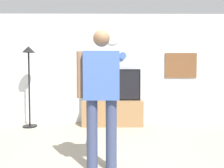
{
  "coord_description": "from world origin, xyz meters",
  "views": [
    {
      "loc": [
        -0.02,
        -2.46,
        1.22
      ],
      "look_at": [
        0.01,
        1.2,
        1.05
      ],
      "focal_mm": 34.47,
      "sensor_mm": 36.0,
      "label": 1
    }
  ],
  "objects_px": {
    "tv_stand": "(113,113)",
    "framed_picture": "(181,65)",
    "wall_clock": "(112,38)",
    "floor_lamp": "(29,69)",
    "person_standing_nearer_lamp": "(102,90)",
    "television": "(113,85)"
  },
  "relations": [
    {
      "from": "tv_stand",
      "to": "framed_picture",
      "type": "distance_m",
      "value": 2.07
    },
    {
      "from": "tv_stand",
      "to": "floor_lamp",
      "type": "relative_size",
      "value": 0.76
    },
    {
      "from": "wall_clock",
      "to": "person_standing_nearer_lamp",
      "type": "distance_m",
      "value": 2.86
    },
    {
      "from": "tv_stand",
      "to": "wall_clock",
      "type": "height_order",
      "value": "wall_clock"
    },
    {
      "from": "tv_stand",
      "to": "wall_clock",
      "type": "bearing_deg",
      "value": 90.0
    },
    {
      "from": "wall_clock",
      "to": "floor_lamp",
      "type": "relative_size",
      "value": 0.17
    },
    {
      "from": "television",
      "to": "framed_picture",
      "type": "height_order",
      "value": "framed_picture"
    },
    {
      "from": "television",
      "to": "floor_lamp",
      "type": "xyz_separation_m",
      "value": [
        -1.91,
        -0.18,
        0.36
      ]
    },
    {
      "from": "wall_clock",
      "to": "floor_lamp",
      "type": "bearing_deg",
      "value": -167.55
    },
    {
      "from": "floor_lamp",
      "to": "television",
      "type": "bearing_deg",
      "value": 5.34
    },
    {
      "from": "television",
      "to": "framed_picture",
      "type": "xyz_separation_m",
      "value": [
        1.7,
        0.25,
        0.47
      ]
    },
    {
      "from": "person_standing_nearer_lamp",
      "to": "framed_picture",
      "type": "bearing_deg",
      "value": 54.88
    },
    {
      "from": "framed_picture",
      "to": "wall_clock",
      "type": "bearing_deg",
      "value": -179.83
    },
    {
      "from": "tv_stand",
      "to": "floor_lamp",
      "type": "distance_m",
      "value": 2.18
    },
    {
      "from": "tv_stand",
      "to": "floor_lamp",
      "type": "height_order",
      "value": "floor_lamp"
    },
    {
      "from": "tv_stand",
      "to": "person_standing_nearer_lamp",
      "type": "bearing_deg",
      "value": -93.9
    },
    {
      "from": "framed_picture",
      "to": "floor_lamp",
      "type": "xyz_separation_m",
      "value": [
        -3.61,
        -0.43,
        -0.11
      ]
    },
    {
      "from": "television",
      "to": "wall_clock",
      "type": "distance_m",
      "value": 1.17
    },
    {
      "from": "wall_clock",
      "to": "floor_lamp",
      "type": "distance_m",
      "value": 2.11
    },
    {
      "from": "framed_picture",
      "to": "tv_stand",
      "type": "bearing_deg",
      "value": -170.15
    },
    {
      "from": "television",
      "to": "wall_clock",
      "type": "height_order",
      "value": "wall_clock"
    },
    {
      "from": "wall_clock",
      "to": "person_standing_nearer_lamp",
      "type": "bearing_deg",
      "value": -93.47
    }
  ]
}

